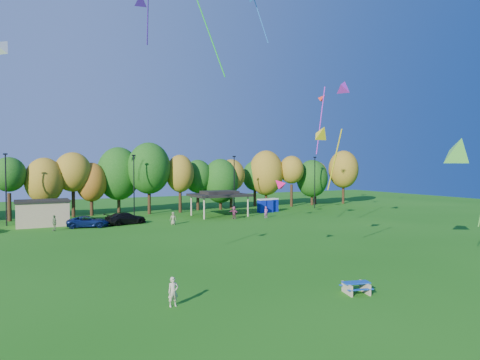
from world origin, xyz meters
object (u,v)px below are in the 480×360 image
picnic_table (356,287)px  car_c (88,222)px  kite_flyer (173,292)px  car_d (126,218)px  porta_potties (268,205)px

picnic_table → car_c: (-10.07, 35.76, 0.29)m
kite_flyer → car_d: bearing=78.0°
car_d → car_c: bearing=82.8°
car_c → porta_potties: bearing=-67.1°
car_d → kite_flyer: bearing=157.2°
porta_potties → car_d: 24.00m
picnic_table → kite_flyer: kite_flyer is taller
porta_potties → car_d: (-23.71, -3.71, -0.33)m
kite_flyer → car_d: (4.98, 33.55, -0.03)m
picnic_table → car_c: 37.15m
porta_potties → car_d: size_ratio=0.71×
kite_flyer → car_d: 33.92m
kite_flyer → car_c: (0.30, 32.96, -0.11)m
porta_potties → car_d: porta_potties is taller
car_c → car_d: 4.73m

